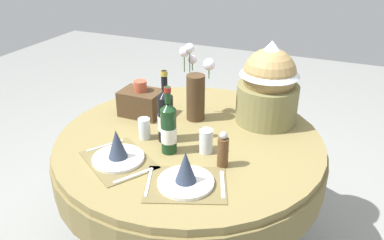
# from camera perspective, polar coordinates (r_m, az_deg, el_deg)

# --- Properties ---
(dining_table) EXTENTS (1.40, 1.40, 0.74)m
(dining_table) POSITION_cam_1_polar(r_m,az_deg,el_deg) (2.06, -0.37, -5.66)
(dining_table) COLOR olive
(dining_table) RESTS_ON ground
(place_setting_left) EXTENTS (0.43, 0.40, 0.16)m
(place_setting_left) POSITION_cam_1_polar(r_m,az_deg,el_deg) (1.81, -10.95, -4.65)
(place_setting_left) COLOR brown
(place_setting_left) RESTS_ON dining_table
(place_setting_right) EXTENTS (0.41, 0.36, 0.16)m
(place_setting_right) POSITION_cam_1_polar(r_m,az_deg,el_deg) (1.62, -0.94, -8.19)
(place_setting_right) COLOR brown
(place_setting_right) RESTS_ON dining_table
(flower_vase) EXTENTS (0.22, 0.14, 0.42)m
(flower_vase) POSITION_cam_1_polar(r_m,az_deg,el_deg) (2.11, 0.54, 4.51)
(flower_vase) COLOR #47331E
(flower_vase) RESTS_ON dining_table
(wine_bottle_left) EXTENTS (0.08, 0.08, 0.37)m
(wine_bottle_left) POSITION_cam_1_polar(r_m,az_deg,el_deg) (1.90, -3.96, 0.67)
(wine_bottle_left) COLOR black
(wine_bottle_left) RESTS_ON dining_table
(wine_bottle_centre) EXTENTS (0.08, 0.08, 0.34)m
(wine_bottle_centre) POSITION_cam_1_polar(r_m,az_deg,el_deg) (1.81, -3.49, -1.18)
(wine_bottle_centre) COLOR #143819
(wine_bottle_centre) RESTS_ON dining_table
(tumbler_near_left) EXTENTS (0.06, 0.06, 0.11)m
(tumbler_near_left) POSITION_cam_1_polar(r_m,az_deg,el_deg) (1.97, -7.07, -1.26)
(tumbler_near_left) COLOR silver
(tumbler_near_left) RESTS_ON dining_table
(tumbler_near_right) EXTENTS (0.07, 0.07, 0.12)m
(tumbler_near_right) POSITION_cam_1_polar(r_m,az_deg,el_deg) (1.83, 2.09, -3.14)
(tumbler_near_right) COLOR silver
(tumbler_near_right) RESTS_ON dining_table
(pepper_mill) EXTENTS (0.05, 0.05, 0.18)m
(pepper_mill) POSITION_cam_1_polar(r_m,az_deg,el_deg) (1.73, 4.61, -4.55)
(pepper_mill) COLOR brown
(pepper_mill) RESTS_ON dining_table
(gift_tub_back_right) EXTENTS (0.34, 0.34, 0.46)m
(gift_tub_back_right) POSITION_cam_1_polar(r_m,az_deg,el_deg) (2.10, 11.31, 5.72)
(gift_tub_back_right) COLOR olive
(gift_tub_back_right) RESTS_ON dining_table
(woven_basket_side_left) EXTENTS (0.23, 0.16, 0.21)m
(woven_basket_side_left) POSITION_cam_1_polar(r_m,az_deg,el_deg) (2.21, -7.52, 2.68)
(woven_basket_side_left) COLOR #47331E
(woven_basket_side_left) RESTS_ON dining_table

